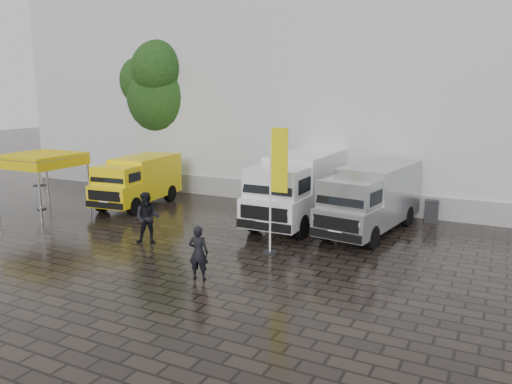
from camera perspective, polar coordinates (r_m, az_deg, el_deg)
ground at (r=17.13m, az=0.56°, el=-7.32°), size 120.00×120.00×0.00m
exhibition_hall at (r=30.99m, az=17.66°, el=11.78°), size 44.00×16.00×12.00m
hall_plinth at (r=23.62m, az=13.60°, el=-1.16°), size 44.00×0.15×1.00m
van_yellow at (r=24.91m, az=-13.38°, el=1.10°), size 2.49×5.30×2.37m
van_white at (r=21.13m, az=4.88°, el=0.31°), size 2.25×6.71×2.90m
van_silver at (r=20.08m, az=12.96°, el=-0.93°), size 2.87×6.28×2.62m
canopy_tent at (r=24.58m, az=-23.43°, el=3.58°), size 2.97×2.97×2.75m
flagpole at (r=16.81m, az=2.21°, el=1.08°), size 0.88×0.50×4.51m
tree at (r=30.11m, az=-9.95°, el=11.29°), size 4.81×4.81×8.63m
cocktail_table at (r=25.79m, az=-23.41°, el=-0.54°), size 0.60×0.60×1.17m
wheelie_bin at (r=22.62m, az=19.39°, el=-2.07°), size 0.66×0.66×0.97m
person_front at (r=14.94m, az=-6.59°, el=-6.90°), size 0.68×0.53×1.64m
person_tent at (r=18.72m, az=-12.30°, el=-2.91°), size 1.16×1.07×1.91m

